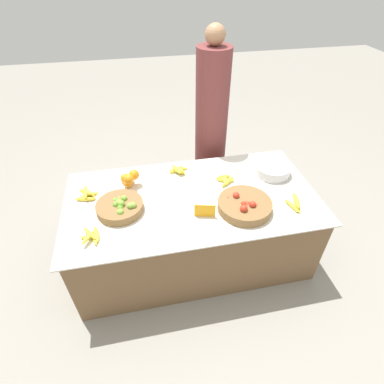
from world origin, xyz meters
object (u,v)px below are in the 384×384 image
Objects in this scene: tomato_basket at (244,205)px; vendor_person at (211,129)px; metal_bowl at (272,169)px; price_sign at (205,211)px; lime_bowl at (120,207)px.

tomato_basket is 0.97m from vendor_person.
tomato_basket is at bearing -134.93° from metal_bowl.
lime_bowl is at bearing 177.91° from price_sign.
vendor_person is at bearing 43.48° from lime_bowl.
price_sign is (0.57, -0.17, 0.02)m from lime_bowl.
vendor_person is at bearing 88.58° from price_sign.
metal_bowl is 0.71m from vendor_person.
tomato_basket is at bearing -89.94° from vendor_person.
price_sign is (-0.29, -0.02, 0.02)m from tomato_basket.
metal_bowl is at bearing 9.77° from lime_bowl.
lime_bowl is at bearing -136.52° from vendor_person.
lime_bowl is 1.18m from vendor_person.
lime_bowl is 0.20× the size of vendor_person.
tomato_basket is at bearing -10.33° from lime_bowl.
metal_bowl is at bearing -58.62° from vendor_person.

